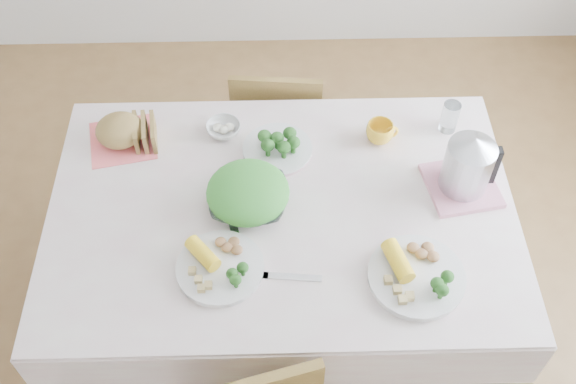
{
  "coord_description": "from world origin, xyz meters",
  "views": [
    {
      "loc": [
        -0.01,
        -1.31,
        2.48
      ],
      "look_at": [
        0.02,
        0.02,
        0.82
      ],
      "focal_mm": 42.0,
      "sensor_mm": 36.0,
      "label": 1
    }
  ],
  "objects_px": {
    "chair_far": "(280,115)",
    "dinner_plate_left": "(220,268)",
    "electric_kettle": "(468,163)",
    "yellow_mug": "(380,132)",
    "salad_bowl": "(248,199)",
    "dinner_plate_right": "(416,277)",
    "dining_table": "(283,272)"
  },
  "relations": [
    {
      "from": "dining_table",
      "to": "yellow_mug",
      "type": "bearing_deg",
      "value": 40.3
    },
    {
      "from": "dinner_plate_left",
      "to": "dining_table",
      "type": "bearing_deg",
      "value": 50.44
    },
    {
      "from": "dinner_plate_left",
      "to": "electric_kettle",
      "type": "distance_m",
      "value": 0.84
    },
    {
      "from": "salad_bowl",
      "to": "electric_kettle",
      "type": "height_order",
      "value": "electric_kettle"
    },
    {
      "from": "chair_far",
      "to": "yellow_mug",
      "type": "height_order",
      "value": "chair_far"
    },
    {
      "from": "dining_table",
      "to": "yellow_mug",
      "type": "relative_size",
      "value": 14.58
    },
    {
      "from": "dining_table",
      "to": "dinner_plate_right",
      "type": "bearing_deg",
      "value": -34.96
    },
    {
      "from": "chair_far",
      "to": "dinner_plate_right",
      "type": "distance_m",
      "value": 1.11
    },
    {
      "from": "chair_far",
      "to": "dinner_plate_left",
      "type": "bearing_deg",
      "value": 83.95
    },
    {
      "from": "chair_far",
      "to": "yellow_mug",
      "type": "distance_m",
      "value": 0.64
    },
    {
      "from": "yellow_mug",
      "to": "electric_kettle",
      "type": "xyz_separation_m",
      "value": [
        0.25,
        -0.22,
        0.08
      ]
    },
    {
      "from": "chair_far",
      "to": "salad_bowl",
      "type": "distance_m",
      "value": 0.78
    },
    {
      "from": "dinner_plate_left",
      "to": "dinner_plate_right",
      "type": "height_order",
      "value": "dinner_plate_right"
    },
    {
      "from": "dining_table",
      "to": "dinner_plate_left",
      "type": "xyz_separation_m",
      "value": [
        -0.19,
        -0.23,
        0.4
      ]
    },
    {
      "from": "dinner_plate_right",
      "to": "salad_bowl",
      "type": "bearing_deg",
      "value": 149.73
    },
    {
      "from": "dining_table",
      "to": "chair_far",
      "type": "bearing_deg",
      "value": 89.76
    },
    {
      "from": "salad_bowl",
      "to": "dinner_plate_left",
      "type": "xyz_separation_m",
      "value": [
        -0.08,
        -0.25,
        -0.02
      ]
    },
    {
      "from": "yellow_mug",
      "to": "chair_far",
      "type": "bearing_deg",
      "value": 128.4
    },
    {
      "from": "chair_far",
      "to": "electric_kettle",
      "type": "distance_m",
      "value": 0.97
    },
    {
      "from": "dinner_plate_left",
      "to": "yellow_mug",
      "type": "xyz_separation_m",
      "value": [
        0.53,
        0.52,
        0.03
      ]
    },
    {
      "from": "salad_bowl",
      "to": "yellow_mug",
      "type": "height_order",
      "value": "yellow_mug"
    },
    {
      "from": "dining_table",
      "to": "dinner_plate_right",
      "type": "relative_size",
      "value": 4.83
    },
    {
      "from": "dining_table",
      "to": "electric_kettle",
      "type": "height_order",
      "value": "electric_kettle"
    },
    {
      "from": "chair_far",
      "to": "electric_kettle",
      "type": "relative_size",
      "value": 3.74
    },
    {
      "from": "chair_far",
      "to": "electric_kettle",
      "type": "bearing_deg",
      "value": 137.51
    },
    {
      "from": "chair_far",
      "to": "yellow_mug",
      "type": "xyz_separation_m",
      "value": [
        0.34,
        -0.43,
        0.33
      ]
    },
    {
      "from": "chair_far",
      "to": "salad_bowl",
      "type": "bearing_deg",
      "value": 86.53
    },
    {
      "from": "salad_bowl",
      "to": "dinner_plate_left",
      "type": "distance_m",
      "value": 0.26
    },
    {
      "from": "salad_bowl",
      "to": "dinner_plate_right",
      "type": "height_order",
      "value": "salad_bowl"
    },
    {
      "from": "chair_far",
      "to": "dinner_plate_left",
      "type": "xyz_separation_m",
      "value": [
        -0.19,
        -0.95,
        0.31
      ]
    },
    {
      "from": "dining_table",
      "to": "salad_bowl",
      "type": "bearing_deg",
      "value": 170.97
    },
    {
      "from": "dinner_plate_left",
      "to": "yellow_mug",
      "type": "height_order",
      "value": "yellow_mug"
    }
  ]
}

